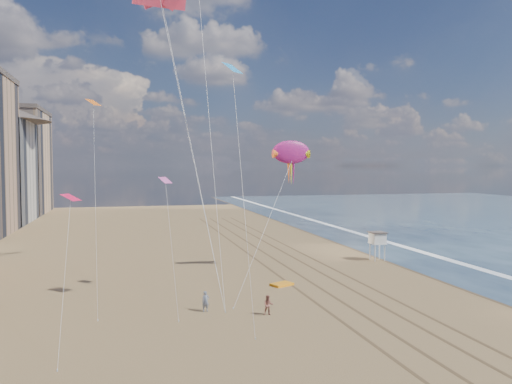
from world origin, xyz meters
TOP-DOWN VIEW (x-y plane):
  - ground at (0.00, 0.00)m, footprint 260.00×260.00m
  - wet_sand at (19.00, 40.00)m, footprint 260.00×260.00m
  - foam at (23.20, 40.00)m, footprint 260.00×260.00m
  - tracks at (2.55, 30.00)m, footprint 7.68×120.00m
  - lifeguard_stand at (13.98, 32.78)m, footprint 2.06×2.06m
  - grounded_kite at (-2.21, 22.74)m, footprint 2.57×2.17m
  - show_kite at (1.20, 30.09)m, footprint 7.29×7.73m
  - kite_flyer_a at (-11.21, 15.60)m, footprint 0.71×0.54m
  - kite_flyer_b at (-6.36, 13.30)m, footprint 0.95×0.82m
  - small_kites at (-15.47, 19.23)m, footprint 15.23×9.87m

SIDE VIEW (x-z plane):
  - ground at x=0.00m, z-range 0.00..0.00m
  - wet_sand at x=19.00m, z-range 0.00..0.00m
  - foam at x=23.20m, z-range 0.00..0.00m
  - tracks at x=2.55m, z-range 0.00..0.01m
  - grounded_kite at x=-2.21m, z-range 0.00..0.25m
  - kite_flyer_b at x=-6.36m, z-range 0.00..1.67m
  - kite_flyer_a at x=-11.21m, z-range 0.00..1.74m
  - lifeguard_stand at x=13.98m, z-range 1.01..4.72m
  - show_kite at x=1.20m, z-range 2.97..24.76m
  - small_kites at x=-15.47m, z-range 9.74..21.32m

